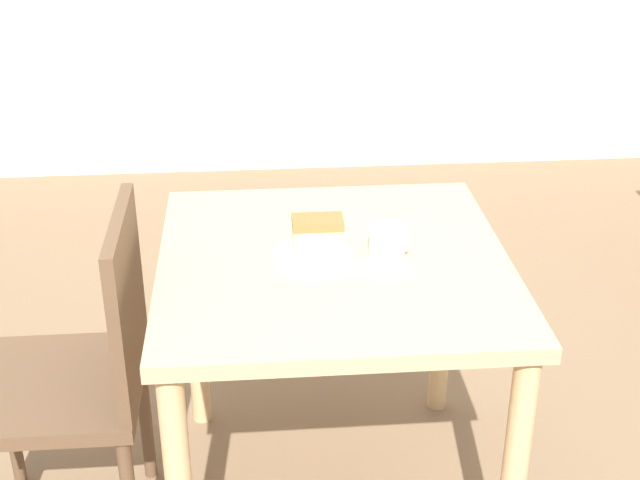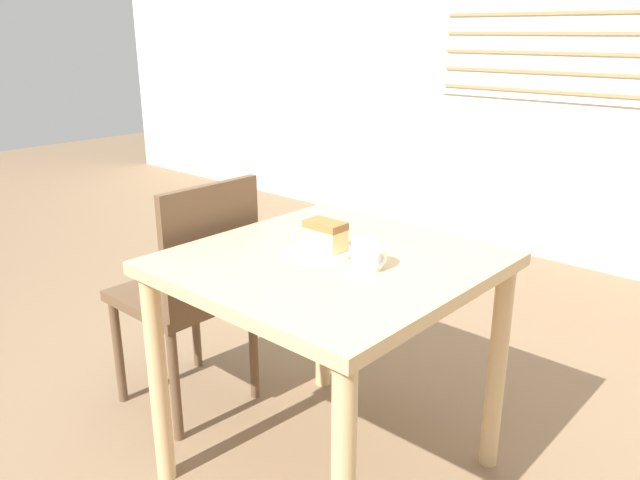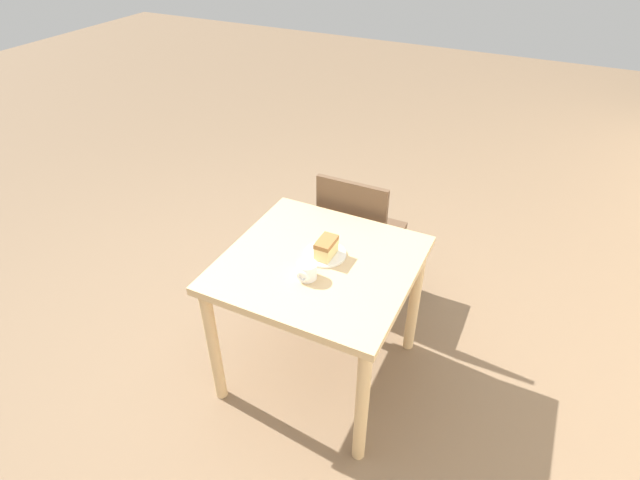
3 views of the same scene
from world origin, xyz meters
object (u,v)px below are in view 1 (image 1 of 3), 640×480
chair_near_window (81,369)px  cake_slice (318,234)px  dining_table_near (333,299)px  plate (313,255)px  coffee_mug (389,241)px

chair_near_window → cake_slice: bearing=96.6°
dining_table_near → plate: plate is taller
cake_slice → coffee_mug: size_ratio=1.27×
dining_table_near → chair_near_window: 0.65m
dining_table_near → coffee_mug: (0.14, 0.00, 0.16)m
dining_table_near → coffee_mug: 0.21m
plate → coffee_mug: size_ratio=2.08×
dining_table_near → plate: size_ratio=4.32×
dining_table_near → chair_near_window: size_ratio=0.96×
chair_near_window → cake_slice: 0.68m
plate → cake_slice: (0.01, 0.01, 0.05)m
chair_near_window → plate: (0.59, 0.06, 0.27)m
chair_near_window → plate: size_ratio=4.51×
dining_table_near → chair_near_window: chair_near_window is taller
chair_near_window → coffee_mug: 0.83m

